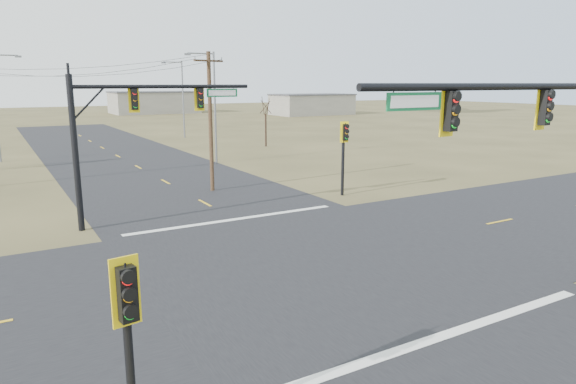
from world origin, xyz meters
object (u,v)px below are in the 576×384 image
object	(u,v)px
mast_arm_far	(132,118)
bare_tree_c	(266,105)
pedestal_signal_sw	(128,313)
pedestal_signal_ne	(344,143)
mast_arm_near	(551,137)
utility_pole_near	(210,120)
streetlight_a	(213,102)
streetlight_b	(181,95)

from	to	relation	value
mast_arm_far	bare_tree_c	world-z (taller)	mast_arm_far
mast_arm_far	pedestal_signal_sw	size ratio (longest dim) A/B	2.27
mast_arm_far	pedestal_signal_ne	xyz separation A→B (m)	(13.36, -0.01, -2.02)
mast_arm_near	pedestal_signal_sw	size ratio (longest dim) A/B	2.69
mast_arm_near	utility_pole_near	bearing A→B (deg)	88.91
mast_arm_far	pedestal_signal_sw	world-z (taller)	mast_arm_far
pedestal_signal_sw	streetlight_a	distance (m)	38.52
pedestal_signal_ne	utility_pole_near	world-z (taller)	utility_pole_near
pedestal_signal_ne	bare_tree_c	xyz separation A→B (m)	(8.13, 26.29, 1.25)
streetlight_a	streetlight_b	bearing A→B (deg)	93.64
mast_arm_far	streetlight_a	world-z (taller)	streetlight_a
pedestal_signal_ne	streetlight_a	world-z (taller)	streetlight_a
bare_tree_c	mast_arm_far	bearing A→B (deg)	-129.28
mast_arm_near	pedestal_signal_ne	distance (m)	17.82
mast_arm_far	streetlight_b	size ratio (longest dim) A/B	0.93
pedestal_signal_sw	bare_tree_c	xyz separation A→B (m)	(26.00, 43.81, 1.66)
mast_arm_near	mast_arm_far	bearing A→B (deg)	110.42
streetlight_a	streetlight_b	size ratio (longest dim) A/B	0.99
utility_pole_near	streetlight_a	world-z (taller)	streetlight_a
mast_arm_near	streetlight_a	size ratio (longest dim) A/B	1.12
mast_arm_near	pedestal_signal_sw	world-z (taller)	mast_arm_near
mast_arm_far	streetlight_a	xyz separation A→B (m)	(11.42, 17.43, 0.11)
streetlight_a	bare_tree_c	size ratio (longest dim) A/B	1.66
streetlight_a	bare_tree_c	world-z (taller)	streetlight_a
mast_arm_near	pedestal_signal_sw	bearing A→B (deg)	175.77
pedestal_signal_ne	streetlight_a	bearing A→B (deg)	117.66
pedestal_signal_ne	streetlight_b	xyz separation A→B (m)	(2.97, 40.54, 2.21)
pedestal_signal_sw	streetlight_b	distance (m)	61.75
pedestal_signal_sw	utility_pole_near	bearing A→B (deg)	56.15
utility_pole_near	streetlight_b	xyz separation A→B (m)	(9.83, 34.78, 0.87)
pedestal_signal_sw	streetlight_b	bearing A→B (deg)	61.72
bare_tree_c	pedestal_signal_ne	bearing A→B (deg)	-107.19
mast_arm_near	streetlight_b	bearing A→B (deg)	76.00
utility_pole_near	streetlight_b	distance (m)	36.16
pedestal_signal_ne	streetlight_b	bearing A→B (deg)	107.12
pedestal_signal_ne	mast_arm_far	bearing A→B (deg)	-158.74
mast_arm_far	utility_pole_near	bearing A→B (deg)	47.07
bare_tree_c	utility_pole_near	bearing A→B (deg)	-126.13
mast_arm_near	mast_arm_far	xyz separation A→B (m)	(-8.60, 17.05, -0.10)
pedestal_signal_ne	utility_pole_near	size ratio (longest dim) A/B	0.53
streetlight_b	pedestal_signal_sw	bearing A→B (deg)	-121.76
mast_arm_near	streetlight_a	distance (m)	34.60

